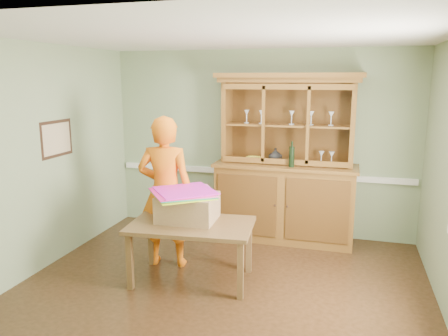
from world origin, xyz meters
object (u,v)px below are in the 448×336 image
(dining_table, at_px, (191,230))
(person, at_px, (166,192))
(china_hutch, at_px, (285,183))
(cardboard_box, at_px, (188,207))

(dining_table, distance_m, person, 0.66)
(dining_table, bearing_deg, china_hutch, 58.09)
(china_hutch, bearing_deg, person, -134.85)
(china_hutch, xyz_separation_m, cardboard_box, (-0.89, -1.53, 0.01))
(china_hutch, relative_size, cardboard_box, 3.66)
(dining_table, xyz_separation_m, cardboard_box, (-0.08, 0.10, 0.23))
(china_hutch, distance_m, person, 1.81)
(china_hutch, height_order, person, china_hutch)
(dining_table, relative_size, person, 0.78)
(cardboard_box, relative_size, person, 0.35)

